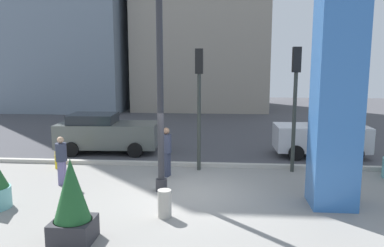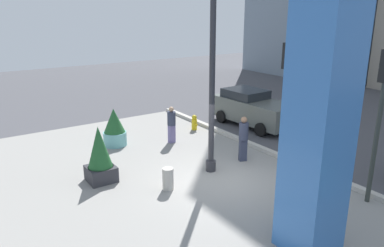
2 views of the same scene
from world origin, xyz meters
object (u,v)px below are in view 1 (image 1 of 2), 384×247
lamp_post (160,71)px  potted_plant_mid_plaza (72,203)px  art_pillar_blue (336,102)px  car_far_lane (322,136)px  traffic_light_far_side (295,89)px  pedestrian_on_sidewalk (61,158)px  traffic_light_corner (199,89)px  pedestrian_crossing (166,149)px  fire_hydrant (58,159)px  concrete_bollard (165,204)px  car_passing_lane (106,133)px

lamp_post → potted_plant_mid_plaza: 4.79m
art_pillar_blue → car_far_lane: (1.20, 5.99, -2.09)m
potted_plant_mid_plaza → traffic_light_far_side: (5.90, 6.18, 2.17)m
art_pillar_blue → pedestrian_on_sidewalk: 8.71m
traffic_light_corner → pedestrian_crossing: bearing=-139.7°
car_far_lane → pedestrian_crossing: size_ratio=2.22×
lamp_post → pedestrian_on_sidewalk: bearing=173.3°
fire_hydrant → traffic_light_far_side: (8.84, 0.34, 2.73)m
fire_hydrant → pedestrian_crossing: (4.28, -0.66, 0.62)m
concrete_bollard → fire_hydrant: bearing=138.1°
fire_hydrant → traffic_light_far_side: 9.26m
traffic_light_corner → car_far_lane: (5.18, 2.70, -2.19)m
fire_hydrant → art_pillar_blue: bearing=-18.0°
pedestrian_on_sidewalk → car_far_lane: bearing=26.7°
fire_hydrant → concrete_bollard: 6.42m
traffic_light_corner → car_far_lane: traffic_light_corner is taller
concrete_bollard → art_pillar_blue: bearing=15.5°
art_pillar_blue → fire_hydrant: art_pillar_blue is taller
art_pillar_blue → pedestrian_crossing: (-5.06, 2.36, -1.97)m
concrete_bollard → traffic_light_corner: size_ratio=0.17×
concrete_bollard → car_passing_lane: car_passing_lane is taller
potted_plant_mid_plaza → art_pillar_blue: bearing=23.7°
car_far_lane → pedestrian_on_sidewalk: size_ratio=2.43×
pedestrian_on_sidewalk → concrete_bollard: bearing=-32.5°
potted_plant_mid_plaza → concrete_bollard: size_ratio=2.60×
lamp_post → traffic_light_far_side: size_ratio=1.68×
fire_hydrant → car_passing_lane: car_passing_lane is taller
lamp_post → traffic_light_far_side: bearing=30.0°
potted_plant_mid_plaza → car_passing_lane: bearing=102.6°
traffic_light_far_side → pedestrian_crossing: size_ratio=2.58×
pedestrian_on_sidewalk → pedestrian_crossing: bearing=19.7°
fire_hydrant → traffic_light_far_side: size_ratio=0.16×
concrete_bollard → car_passing_lane: bearing=117.8°
car_passing_lane → pedestrian_on_sidewalk: (-0.04, -4.73, 0.02)m
art_pillar_blue → fire_hydrant: 10.16m
car_passing_lane → pedestrian_on_sidewalk: 4.73m
fire_hydrant → pedestrian_on_sidewalk: 2.15m
potted_plant_mid_plaza → car_far_lane: size_ratio=0.49×
car_far_lane → traffic_light_far_side: bearing=-123.0°
potted_plant_mid_plaza → traffic_light_far_side: bearing=46.4°
potted_plant_mid_plaza → fire_hydrant: potted_plant_mid_plaza is taller
concrete_bollard → pedestrian_crossing: bearing=97.9°
art_pillar_blue → concrete_bollard: 5.39m
pedestrian_on_sidewalk → traffic_light_far_side: bearing=15.6°
lamp_post → pedestrian_crossing: lamp_post is taller
traffic_light_far_side → car_passing_lane: size_ratio=1.01×
concrete_bollard → car_far_lane: bearing=51.5°
pedestrian_on_sidewalk → art_pillar_blue: bearing=-8.0°
art_pillar_blue → car_passing_lane: bearing=144.7°
potted_plant_mid_plaza → pedestrian_on_sidewalk: potted_plant_mid_plaza is taller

